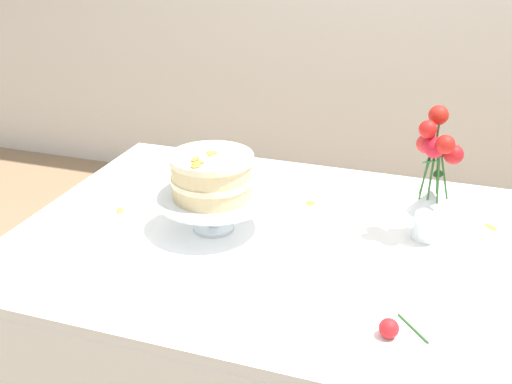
# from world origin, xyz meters

# --- Properties ---
(dining_table) EXTENTS (1.40, 1.00, 0.74)m
(dining_table) POSITION_xyz_m (0.00, -0.02, 0.65)
(dining_table) COLOR white
(dining_table) RESTS_ON ground
(linen_napkin) EXTENTS (0.38, 0.38, 0.00)m
(linen_napkin) POSITION_xyz_m (-0.19, -0.03, 0.74)
(linen_napkin) COLOR white
(linen_napkin) RESTS_ON dining_table
(cake_stand) EXTENTS (0.29, 0.29, 0.10)m
(cake_stand) POSITION_xyz_m (-0.19, -0.03, 0.82)
(cake_stand) COLOR silver
(cake_stand) RESTS_ON linen_napkin
(layer_cake) EXTENTS (0.22, 0.22, 0.12)m
(layer_cake) POSITION_xyz_m (-0.19, -0.03, 0.90)
(layer_cake) COLOR beige
(layer_cake) RESTS_ON cake_stand
(flower_vase) EXTENTS (0.12, 0.11, 0.35)m
(flower_vase) POSITION_xyz_m (0.35, 0.11, 0.90)
(flower_vase) COLOR silver
(flower_vase) RESTS_ON dining_table
(fallen_rose) EXTENTS (0.10, 0.10, 0.04)m
(fallen_rose) POSITION_xyz_m (0.31, -0.33, 0.76)
(fallen_rose) COLOR #2D6028
(fallen_rose) RESTS_ON dining_table
(loose_petal_0) EXTENTS (0.03, 0.04, 0.01)m
(loose_petal_0) POSITION_xyz_m (-0.48, -0.01, 0.74)
(loose_petal_0) COLOR yellow
(loose_petal_0) RESTS_ON dining_table
(loose_petal_1) EXTENTS (0.05, 0.03, 0.00)m
(loose_petal_1) POSITION_xyz_m (-0.32, 0.30, 0.74)
(loose_petal_1) COLOR yellow
(loose_petal_1) RESTS_ON dining_table
(loose_petal_2) EXTENTS (0.04, 0.04, 0.00)m
(loose_petal_2) POSITION_xyz_m (0.51, 0.22, 0.74)
(loose_petal_2) COLOR yellow
(loose_petal_2) RESTS_ON dining_table
(loose_petal_3) EXTENTS (0.04, 0.04, 0.00)m
(loose_petal_3) POSITION_xyz_m (0.02, 0.21, 0.74)
(loose_petal_3) COLOR orange
(loose_petal_3) RESTS_ON dining_table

